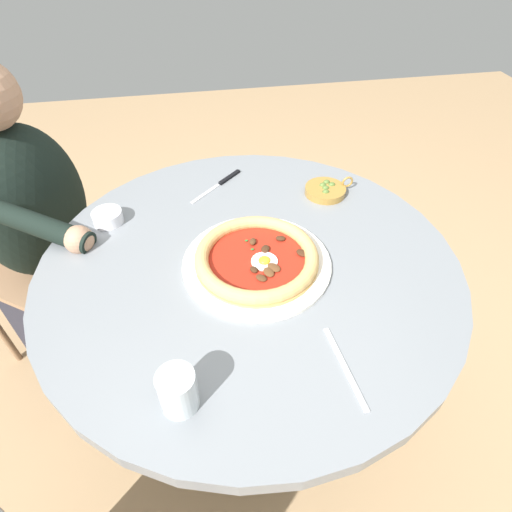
{
  "coord_description": "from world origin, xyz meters",
  "views": [
    {
      "loc": [
        -0.11,
        -0.68,
        1.39
      ],
      "look_at": [
        0.01,
        -0.03,
        0.77
      ],
      "focal_mm": 28.61,
      "sensor_mm": 36.0,
      "label": 1
    }
  ],
  "objects_px": {
    "olive_pan": "(326,190)",
    "fork_utensil": "(345,367)",
    "diner_person": "(56,258)",
    "water_glass": "(178,393)",
    "steak_knife": "(222,181)",
    "ramekin_capers": "(108,217)",
    "cafe_chair_diner": "(19,236)",
    "dining_table": "(250,300)",
    "pizza_on_plate": "(257,259)"
  },
  "relations": [
    {
      "from": "fork_utensil",
      "to": "olive_pan",
      "type": "bearing_deg",
      "value": 76.29
    },
    {
      "from": "olive_pan",
      "to": "fork_utensil",
      "type": "bearing_deg",
      "value": -103.71
    },
    {
      "from": "steak_knife",
      "to": "olive_pan",
      "type": "distance_m",
      "value": 0.3
    },
    {
      "from": "pizza_on_plate",
      "to": "water_glass",
      "type": "bearing_deg",
      "value": -121.05
    },
    {
      "from": "water_glass",
      "to": "olive_pan",
      "type": "distance_m",
      "value": 0.7
    },
    {
      "from": "water_glass",
      "to": "fork_utensil",
      "type": "distance_m",
      "value": 0.3
    },
    {
      "from": "olive_pan",
      "to": "cafe_chair_diner",
      "type": "distance_m",
      "value": 1.01
    },
    {
      "from": "ramekin_capers",
      "to": "fork_utensil",
      "type": "bearing_deg",
      "value": -48.47
    },
    {
      "from": "olive_pan",
      "to": "cafe_chair_diner",
      "type": "xyz_separation_m",
      "value": [
        -0.95,
        0.24,
        -0.22
      ]
    },
    {
      "from": "fork_utensil",
      "to": "diner_person",
      "type": "height_order",
      "value": "diner_person"
    },
    {
      "from": "diner_person",
      "to": "water_glass",
      "type": "bearing_deg",
      "value": -60.48
    },
    {
      "from": "olive_pan",
      "to": "fork_utensil",
      "type": "relative_size",
      "value": 0.78
    },
    {
      "from": "pizza_on_plate",
      "to": "fork_utensil",
      "type": "relative_size",
      "value": 1.9
    },
    {
      "from": "steak_knife",
      "to": "ramekin_capers",
      "type": "height_order",
      "value": "ramekin_capers"
    },
    {
      "from": "water_glass",
      "to": "fork_utensil",
      "type": "height_order",
      "value": "water_glass"
    },
    {
      "from": "ramekin_capers",
      "to": "diner_person",
      "type": "height_order",
      "value": "diner_person"
    },
    {
      "from": "dining_table",
      "to": "fork_utensil",
      "type": "relative_size",
      "value": 5.46
    },
    {
      "from": "dining_table",
      "to": "olive_pan",
      "type": "height_order",
      "value": "olive_pan"
    },
    {
      "from": "water_glass",
      "to": "cafe_chair_diner",
      "type": "distance_m",
      "value": 0.99
    },
    {
      "from": "steak_knife",
      "to": "olive_pan",
      "type": "relative_size",
      "value": 1.11
    },
    {
      "from": "steak_knife",
      "to": "dining_table",
      "type": "bearing_deg",
      "value": -85.95
    },
    {
      "from": "pizza_on_plate",
      "to": "steak_knife",
      "type": "height_order",
      "value": "pizza_on_plate"
    },
    {
      "from": "pizza_on_plate",
      "to": "ramekin_capers",
      "type": "bearing_deg",
      "value": 147.31
    },
    {
      "from": "pizza_on_plate",
      "to": "water_glass",
      "type": "relative_size",
      "value": 4.14
    },
    {
      "from": "dining_table",
      "to": "pizza_on_plate",
      "type": "xyz_separation_m",
      "value": [
        0.01,
        -0.02,
        0.17
      ]
    },
    {
      "from": "ramekin_capers",
      "to": "fork_utensil",
      "type": "relative_size",
      "value": 0.42
    },
    {
      "from": "pizza_on_plate",
      "to": "ramekin_capers",
      "type": "height_order",
      "value": "pizza_on_plate"
    },
    {
      "from": "water_glass",
      "to": "diner_person",
      "type": "distance_m",
      "value": 0.88
    },
    {
      "from": "ramekin_capers",
      "to": "cafe_chair_diner",
      "type": "relative_size",
      "value": 0.09
    },
    {
      "from": "ramekin_capers",
      "to": "diner_person",
      "type": "distance_m",
      "value": 0.41
    },
    {
      "from": "ramekin_capers",
      "to": "diner_person",
      "type": "xyz_separation_m",
      "value": [
        -0.25,
        0.19,
        -0.27
      ]
    },
    {
      "from": "steak_knife",
      "to": "ramekin_capers",
      "type": "distance_m",
      "value": 0.34
    },
    {
      "from": "steak_knife",
      "to": "cafe_chair_diner",
      "type": "xyz_separation_m",
      "value": [
        -0.67,
        0.13,
        -0.22
      ]
    },
    {
      "from": "dining_table",
      "to": "diner_person",
      "type": "distance_m",
      "value": 0.7
    },
    {
      "from": "steak_knife",
      "to": "olive_pan",
      "type": "xyz_separation_m",
      "value": [
        0.28,
        -0.11,
        0.01
      ]
    },
    {
      "from": "diner_person",
      "to": "ramekin_capers",
      "type": "bearing_deg",
      "value": -37.27
    },
    {
      "from": "olive_pan",
      "to": "diner_person",
      "type": "xyz_separation_m",
      "value": [
        -0.83,
        0.16,
        -0.27
      ]
    },
    {
      "from": "ramekin_capers",
      "to": "cafe_chair_diner",
      "type": "xyz_separation_m",
      "value": [
        -0.36,
        0.27,
        -0.23
      ]
    },
    {
      "from": "olive_pan",
      "to": "dining_table",
      "type": "bearing_deg",
      "value": -138.31
    },
    {
      "from": "dining_table",
      "to": "olive_pan",
      "type": "bearing_deg",
      "value": 41.69
    },
    {
      "from": "dining_table",
      "to": "diner_person",
      "type": "bearing_deg",
      "value": 146.25
    },
    {
      "from": "pizza_on_plate",
      "to": "steak_knife",
      "type": "distance_m",
      "value": 0.36
    },
    {
      "from": "diner_person",
      "to": "dining_table",
      "type": "bearing_deg",
      "value": -33.75
    },
    {
      "from": "dining_table",
      "to": "fork_utensil",
      "type": "distance_m",
      "value": 0.37
    },
    {
      "from": "olive_pan",
      "to": "cafe_chair_diner",
      "type": "bearing_deg",
      "value": 165.84
    },
    {
      "from": "pizza_on_plate",
      "to": "olive_pan",
      "type": "bearing_deg",
      "value": 46.02
    },
    {
      "from": "water_glass",
      "to": "cafe_chair_diner",
      "type": "height_order",
      "value": "cafe_chair_diner"
    },
    {
      "from": "water_glass",
      "to": "cafe_chair_diner",
      "type": "xyz_separation_m",
      "value": [
        -0.52,
        0.8,
        -0.25
      ]
    },
    {
      "from": "water_glass",
      "to": "steak_knife",
      "type": "relative_size",
      "value": 0.53
    },
    {
      "from": "pizza_on_plate",
      "to": "diner_person",
      "type": "relative_size",
      "value": 0.31
    }
  ]
}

